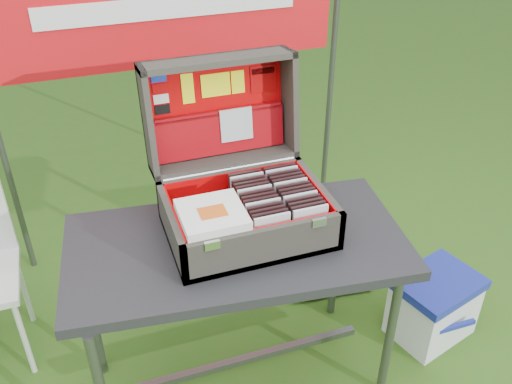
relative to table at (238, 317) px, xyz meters
name	(u,v)px	position (x,y,z in m)	size (l,w,h in m)	color
ground	(248,381)	(0.03, -0.02, -0.38)	(80.00, 80.00, 0.00)	#395B1A
table	(238,317)	(0.00, 0.00, 0.00)	(1.21, 0.60, 0.76)	black
table_top	(236,246)	(0.00, 0.00, 0.36)	(1.21, 0.60, 0.04)	black
table_leg_fr	(391,330)	(0.54, -0.24, -0.02)	(0.04, 0.04, 0.72)	#59595B
table_leg_bl	(91,311)	(-0.54, 0.24, -0.02)	(0.04, 0.04, 0.72)	#59595B
table_leg_br	(336,254)	(0.54, 0.24, -0.02)	(0.04, 0.04, 0.72)	#59595B
table_brace	(239,361)	(0.00, 0.00, -0.26)	(1.06, 0.03, 0.03)	#59595B
suitcase	(241,160)	(0.05, 0.10, 0.65)	(0.57, 0.57, 0.55)	#464239
suitcase_base_bottom	(247,230)	(0.05, 0.04, 0.39)	(0.57, 0.41, 0.02)	#464239
suitcase_base_wall_front	(266,248)	(0.05, -0.16, 0.45)	(0.57, 0.02, 0.15)	#464239
suitcase_base_wall_back	(232,188)	(0.05, 0.23, 0.45)	(0.57, 0.02, 0.15)	#464239
suitcase_base_wall_left	(172,231)	(-0.22, 0.04, 0.45)	(0.02, 0.41, 0.15)	#464239
suitcase_base_wall_right	(318,201)	(0.33, 0.04, 0.45)	(0.02, 0.41, 0.15)	#464239
suitcase_liner_floor	(247,227)	(0.05, 0.04, 0.40)	(0.53, 0.36, 0.01)	#EB0804
suitcase_latch_left	(212,245)	(-0.13, -0.17, 0.52)	(0.05, 0.01, 0.03)	silver
suitcase_latch_right	(319,222)	(0.24, -0.17, 0.52)	(0.05, 0.01, 0.03)	silver
suitcase_hinge	(230,169)	(0.05, 0.24, 0.53)	(0.02, 0.02, 0.51)	silver
suitcase_lid_back	(216,107)	(0.05, 0.41, 0.71)	(0.57, 0.41, 0.02)	#464239
suitcase_lid_rim_far	(217,60)	(0.05, 0.37, 0.91)	(0.57, 0.02, 0.15)	#464239
suitcase_lid_rim_near	(224,159)	(0.05, 0.32, 0.53)	(0.57, 0.02, 0.15)	#464239
suitcase_lid_rim_left	(148,123)	(-0.22, 0.35, 0.72)	(0.02, 0.41, 0.15)	#464239
suitcase_lid_rim_right	(289,102)	(0.33, 0.35, 0.72)	(0.02, 0.41, 0.15)	#464239
suitcase_lid_liner	(217,108)	(0.05, 0.40, 0.71)	(0.52, 0.36, 0.01)	#EB0804
suitcase_liner_wall_front	(264,242)	(0.05, -0.14, 0.47)	(0.53, 0.01, 0.13)	#EB0804
suitcase_liner_wall_back	(233,187)	(0.05, 0.22, 0.47)	(0.53, 0.01, 0.13)	#EB0804
suitcase_liner_wall_left	(176,227)	(-0.21, 0.04, 0.47)	(0.01, 0.36, 0.13)	#EB0804
suitcase_liner_wall_right	(314,199)	(0.31, 0.04, 0.47)	(0.01, 0.36, 0.13)	#EB0804
suitcase_lid_pocket	(220,133)	(0.05, 0.36, 0.62)	(0.51, 0.16, 0.03)	#9D080F
suitcase_pocket_edge	(219,113)	(0.05, 0.37, 0.70)	(0.50, 0.02, 0.02)	#9D080F
suitcase_pocket_cd	(236,125)	(0.12, 0.35, 0.66)	(0.13, 0.13, 0.01)	silver
lid_sticker_cc_a	(159,77)	(-0.15, 0.41, 0.86)	(0.06, 0.03, 0.00)	#1933B2
lid_sticker_cc_b	(160,88)	(-0.15, 0.40, 0.82)	(0.06, 0.03, 0.00)	#AD0204
lid_sticker_cc_c	(161,99)	(-0.15, 0.40, 0.78)	(0.06, 0.03, 0.00)	white
lid_sticker_cc_d	(162,110)	(-0.15, 0.39, 0.74)	(0.06, 0.03, 0.00)	black
lid_card_neon_tall	(188,89)	(-0.05, 0.40, 0.81)	(0.05, 0.11, 0.00)	#FAF714
lid_card_neon_main	(216,85)	(0.05, 0.40, 0.81)	(0.11, 0.09, 0.00)	#FAF714
lid_card_neon_small	(238,82)	(0.14, 0.40, 0.81)	(0.05, 0.09, 0.00)	#FAF714
lid_sticker_band	(263,79)	(0.24, 0.40, 0.81)	(0.10, 0.10, 0.00)	#AD0204
lid_sticker_band_bar	(263,71)	(0.24, 0.41, 0.84)	(0.09, 0.02, 0.00)	black
cd_left_0	(272,233)	(0.09, -0.12, 0.48)	(0.13, 0.01, 0.14)	silver
cd_left_1	(270,229)	(0.09, -0.10, 0.48)	(0.13, 0.01, 0.14)	black
cd_left_2	(268,226)	(0.09, -0.07, 0.48)	(0.13, 0.01, 0.14)	black
cd_left_3	(265,222)	(0.09, -0.05, 0.48)	(0.13, 0.01, 0.14)	black
cd_left_4	(263,218)	(0.09, -0.03, 0.48)	(0.13, 0.01, 0.14)	silver
cd_left_5	(261,215)	(0.09, -0.01, 0.48)	(0.13, 0.01, 0.14)	black
cd_left_6	(259,211)	(0.09, 0.02, 0.48)	(0.13, 0.01, 0.14)	black
cd_left_7	(257,208)	(0.09, 0.04, 0.48)	(0.13, 0.01, 0.14)	black
cd_left_8	(255,204)	(0.09, 0.06, 0.48)	(0.13, 0.01, 0.14)	silver
cd_left_9	(253,201)	(0.09, 0.08, 0.48)	(0.13, 0.01, 0.14)	black
cd_left_10	(251,198)	(0.09, 0.11, 0.48)	(0.13, 0.01, 0.14)	black
cd_left_11	(249,195)	(0.09, 0.13, 0.48)	(0.13, 0.01, 0.14)	black
cd_left_12	(247,191)	(0.09, 0.15, 0.48)	(0.13, 0.01, 0.14)	silver
cd_left_13	(245,188)	(0.09, 0.17, 0.48)	(0.13, 0.01, 0.14)	black
cd_right_0	(310,225)	(0.23, -0.12, 0.48)	(0.13, 0.01, 0.14)	silver
cd_right_1	(307,221)	(0.23, -0.10, 0.48)	(0.13, 0.01, 0.14)	black
cd_right_2	(305,218)	(0.23, -0.07, 0.48)	(0.13, 0.01, 0.14)	black
cd_right_3	(302,214)	(0.23, -0.05, 0.48)	(0.13, 0.01, 0.14)	black
cd_right_4	(300,211)	(0.23, -0.03, 0.48)	(0.13, 0.01, 0.14)	silver
cd_right_5	(297,207)	(0.23, -0.01, 0.48)	(0.13, 0.01, 0.14)	black
cd_right_6	(295,204)	(0.23, 0.02, 0.48)	(0.13, 0.01, 0.14)	black
cd_right_7	(292,201)	(0.23, 0.04, 0.48)	(0.13, 0.01, 0.14)	black
cd_right_8	(290,197)	(0.23, 0.06, 0.48)	(0.13, 0.01, 0.14)	silver
cd_right_9	(288,194)	(0.23, 0.08, 0.48)	(0.13, 0.01, 0.14)	black
cd_right_10	(286,191)	(0.23, 0.11, 0.48)	(0.13, 0.01, 0.14)	black
cd_right_11	(283,188)	(0.23, 0.13, 0.48)	(0.13, 0.01, 0.14)	black
cd_right_12	(281,185)	(0.23, 0.15, 0.48)	(0.13, 0.01, 0.14)	silver
cd_right_13	(279,182)	(0.23, 0.17, 0.48)	(0.13, 0.01, 0.14)	black
songbook_0	(212,217)	(-0.09, -0.04, 0.53)	(0.21, 0.21, 0.01)	white
songbook_1	(212,216)	(-0.09, -0.04, 0.54)	(0.21, 0.21, 0.01)	white
songbook_2	(212,215)	(-0.09, -0.04, 0.54)	(0.21, 0.21, 0.01)	white
songbook_3	(212,214)	(-0.09, -0.04, 0.55)	(0.21, 0.21, 0.01)	white
songbook_4	(212,212)	(-0.09, -0.04, 0.55)	(0.21, 0.21, 0.01)	white
songbook_5	(212,211)	(-0.09, -0.04, 0.56)	(0.21, 0.21, 0.01)	white
songbook_graphic	(213,212)	(-0.09, -0.05, 0.56)	(0.09, 0.07, 0.00)	#D85919
cooler	(433,306)	(0.92, -0.02, -0.22)	(0.36, 0.28, 0.32)	white
cooler_body	(432,310)	(0.92, -0.02, -0.24)	(0.35, 0.26, 0.28)	white
cooler_lid	(439,283)	(0.92, -0.02, -0.08)	(0.36, 0.28, 0.04)	navy
cooler_handle	(453,327)	(0.92, -0.17, -0.20)	(0.22, 0.02, 0.02)	navy
chair_leg_fr	(24,337)	(-0.83, 0.34, -0.17)	(0.02, 0.02, 0.42)	silver
chair_leg_br	(23,287)	(-0.83, 0.66, -0.17)	(0.02, 0.02, 0.42)	silver
chair_upright_right	(2,213)	(-0.83, 0.68, 0.24)	(0.02, 0.02, 0.39)	silver
cardboard_box	(330,253)	(0.60, 0.41, -0.16)	(0.42, 0.07, 0.44)	olive
banner_post_right	(331,76)	(0.88, 1.08, 0.47)	(0.03, 0.03, 1.70)	#59595B
banner	(169,7)	(0.03, 1.07, 0.92)	(1.60, 0.01, 0.55)	red
banner_text	(170,7)	(0.03, 1.06, 0.92)	(1.20, 0.00, 0.10)	white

